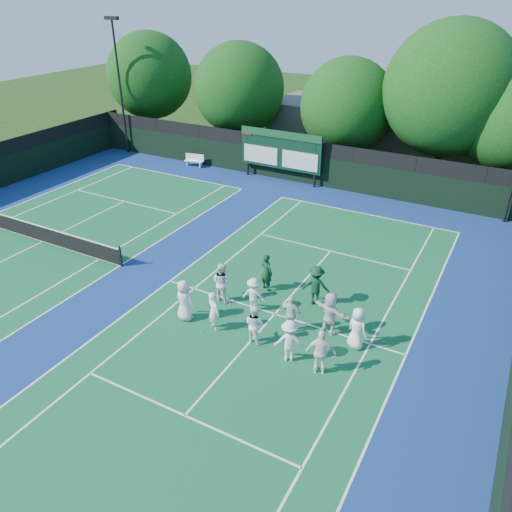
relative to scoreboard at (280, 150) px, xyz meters
The scene contains 31 objects.
ground 17.23m from the scoreboard, 65.78° to the right, with size 120.00×120.00×0.00m, color #1B370F.
court_apron 14.78m from the scoreboard, 86.03° to the right, with size 34.00×32.00×0.01m, color navy.
near_court 16.33m from the scoreboard, 64.32° to the right, with size 11.05×23.85×0.01m.
left_court 16.32m from the scoreboard, 115.60° to the right, with size 11.05×23.85×0.01m.
back_fence 1.38m from the scoreboard, 22.25° to the left, with size 34.00×0.08×3.00m.
scoreboard is the anchor object (origin of this frame).
clubhouse 9.80m from the scoreboard, 59.22° to the left, with size 18.00×6.00×4.00m, color #55555A.
light_pole_left 14.58m from the scoreboard, behind, with size 1.20×0.30×10.12m.
tennis_net 16.26m from the scoreboard, 115.60° to the right, with size 11.30×0.10×1.10m.
bench 7.31m from the scoreboard, behind, with size 1.52×0.68×0.93m.
tree_a 14.91m from the scoreboard, 164.11° to the left, with size 7.02×7.02×8.99m.
tree_b 7.25m from the scoreboard, 143.37° to the left, with size 6.89×6.89×8.60m.
tree_c 5.72m from the scoreboard, 50.15° to the left, with size 6.55×6.55×8.02m.
tree_d 11.41m from the scoreboard, 21.96° to the left, with size 8.32×8.32×10.59m.
tennis_ball_0 17.94m from the scoreboard, 73.59° to the right, with size 0.07×0.07×0.07m, color #A9C717.
tennis_ball_1 16.76m from the scoreboard, 49.49° to the right, with size 0.07×0.07×0.07m, color #A9C717.
tennis_ball_2 19.56m from the scoreboard, 59.71° to the right, with size 0.07×0.07×0.07m, color #A9C717.
tennis_ball_3 15.84m from the scoreboard, 71.40° to the right, with size 0.07×0.07×0.07m, color #A9C717.
tennis_ball_5 18.43m from the scoreboard, 50.88° to the right, with size 0.07×0.07×0.07m, color #A9C717.
player_front_0 17.14m from the scoreboard, 76.73° to the right, with size 0.88×0.57×1.81m, color silver.
player_front_1 17.53m from the scoreboard, 72.21° to the right, with size 0.63×0.41×1.71m, color white.
player_front_2 18.07m from the scoreboard, 66.71° to the right, with size 0.79×0.62×1.62m, color white.
player_front_3 19.08m from the scoreboard, 62.60° to the right, with size 1.10×0.63×1.71m, color white.
player_front_4 19.76m from the scoreboard, 59.48° to the right, with size 1.06×0.44×1.80m, color white.
player_back_0 15.44m from the scoreboard, 72.98° to the right, with size 0.89×0.69×1.82m, color white.
player_back_1 16.01m from the scoreboard, 67.58° to the right, with size 1.00×0.57×1.54m, color white.
player_back_2 17.35m from the scoreboard, 62.16° to the right, with size 0.95×0.40×1.62m, color silver.
player_back_3 17.47m from the scoreboard, 57.19° to the right, with size 1.70×0.54×1.83m, color silver.
player_back_4 18.46m from the scoreboard, 54.63° to the right, with size 0.85×0.55×1.73m, color white.
coach_left 14.32m from the scoreboard, 66.01° to the right, with size 0.65×0.43×1.79m, color #0E341C.
coach_right 15.45m from the scoreboard, 57.92° to the right, with size 1.18×0.68×1.83m, color #0E341E.
Camera 1 is at (7.58, -14.44, 12.17)m, focal length 35.00 mm.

